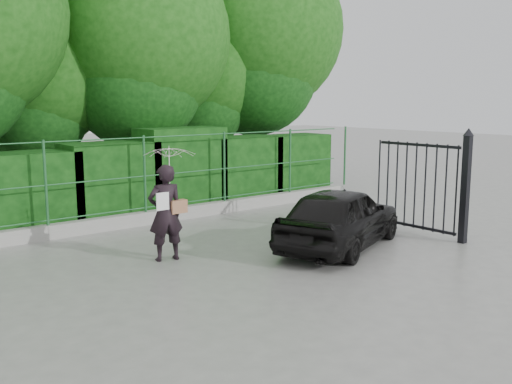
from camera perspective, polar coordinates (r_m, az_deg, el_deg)
ground at (r=9.89m, az=-0.42°, el=-7.93°), size 80.00×80.00×0.00m
kerb at (r=13.55m, az=-12.43°, el=-2.77°), size 14.00×0.25×0.30m
fence at (r=13.47m, az=-11.75°, el=1.72°), size 14.13×0.06×1.80m
hedge at (r=14.30m, az=-14.31°, el=1.09°), size 14.20×1.20×2.19m
trees at (r=16.76m, az=-14.56°, el=14.78°), size 17.10×6.15×8.08m
gate at (r=12.56m, az=18.35°, el=0.84°), size 0.22×2.33×2.36m
woman at (r=10.48m, az=-8.75°, el=0.56°), size 0.98×0.96×2.09m
car at (r=11.39m, az=8.44°, el=-2.48°), size 3.95×2.65×1.25m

